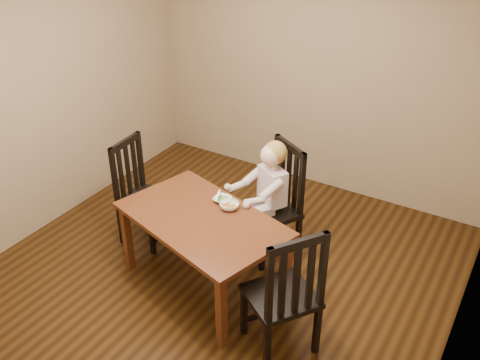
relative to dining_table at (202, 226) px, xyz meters
The scene contains 9 objects.
room 0.75m from the dining_table, 77.53° to the left, with size 4.01×4.01×2.71m.
dining_table is the anchor object (origin of this frame).
chair_child 0.82m from the dining_table, 68.77° to the left, with size 0.65×0.65×1.13m.
chair_left 0.98m from the dining_table, 162.82° to the left, with size 0.46×0.48×1.06m.
chair_right 0.99m from the dining_table, 17.86° to the right, with size 0.66×0.67×1.14m.
toddler 0.76m from the dining_table, 69.45° to the left, with size 0.37×0.47×0.64m, color silver, non-canonical shape.
bowl_peas 0.32m from the dining_table, 88.03° to the left, with size 0.16×0.16×0.04m, color white.
bowl_veg 0.29m from the dining_table, 62.99° to the left, with size 0.17×0.17×0.05m, color white.
fork 0.32m from the dining_table, 96.49° to the left, with size 0.04×0.11×0.04m.
Camera 1 is at (2.15, -3.22, 3.25)m, focal length 40.00 mm.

